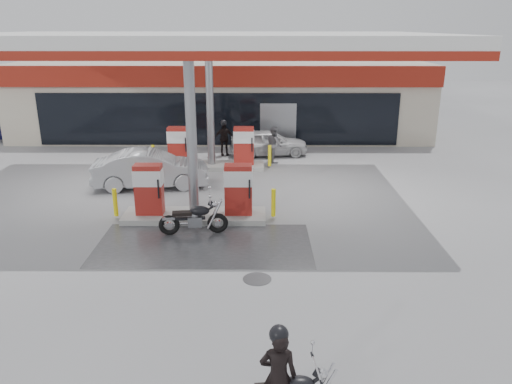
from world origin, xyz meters
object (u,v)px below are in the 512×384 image
pump_island_far (211,152)px  sedan_white (269,142)px  pump_island_near (194,197)px  biker_walking (224,139)px  attendant (274,144)px  hatchback_silver (151,169)px  parked_motorcycle (195,219)px  parked_car_left (38,127)px  biker_main (278,376)px

pump_island_far → sedan_white: 3.34m
pump_island_near → biker_walking: 8.21m
attendant → hatchback_silver: attendant is taller
pump_island_far → attendant: 2.91m
biker_walking → sedan_white: bearing=-14.2°
parked_motorcycle → biker_walking: biker_walking is taller
parked_car_left → biker_walking: biker_walking is taller
pump_island_far → hatchback_silver: 3.39m
pump_island_far → hatchback_silver: pump_island_far is taller
pump_island_near → sedan_white: pump_island_near is taller
biker_main → parked_car_left: size_ratio=0.37×
hatchback_silver → biker_walking: size_ratio=2.68×
pump_island_near → biker_walking: (0.40, 8.20, 0.09)m
hatchback_silver → parked_car_left: (-7.97, 8.72, -0.09)m
biker_walking → attendant: bearing=-41.4°
sedan_white → biker_walking: biker_walking is taller
hatchback_silver → parked_car_left: size_ratio=1.01×
pump_island_near → parked_motorcycle: 1.25m
attendant → pump_island_far: bearing=95.4°
parked_motorcycle → hatchback_silver: hatchback_silver is taller
biker_main → parked_car_left: (-12.33, 20.51, -0.17)m
sedan_white → attendant: size_ratio=2.25×
pump_island_near → biker_walking: pump_island_near is taller
pump_island_far → biker_walking: size_ratio=3.21×
hatchback_silver → parked_car_left: hatchback_silver is taller
pump_island_far → parked_motorcycle: size_ratio=2.53×
pump_island_far → sedan_white: (2.51, 2.20, -0.09)m
attendant → hatchback_silver: 6.04m
pump_island_near → hatchback_silver: (-2.03, 3.28, -0.00)m
pump_island_near → parked_car_left: size_ratio=1.21×
biker_main → sedan_white: size_ratio=0.43×
biker_main → attendant: 15.51m
hatchback_silver → pump_island_near: bearing=-155.3°
pump_island_far → biker_main: 14.70m
parked_car_left → biker_walking: (10.40, -3.80, 0.18)m
pump_island_near → sedan_white: size_ratio=1.42×
parked_motorcycle → parked_car_left: parked_car_left is taller
sedan_white → parked_motorcycle: bearing=158.5°
hatchback_silver → parked_car_left: 11.81m
biker_walking → biker_main: bearing=-97.6°
pump_island_far → parked_motorcycle: 7.22m
parked_car_left → pump_island_far: bearing=-142.6°
sedan_white → attendant: (0.22, -1.20, 0.19)m
pump_island_near → biker_main: size_ratio=3.26×
pump_island_near → attendant: (2.73, 7.00, 0.10)m
sedan_white → attendant: attendant is taller
pump_island_near → parked_car_left: 15.62m
sedan_white → hatchback_silver: hatchback_silver is taller
pump_island_near → parked_car_left: (-10.00, 12.00, -0.09)m
pump_island_near → biker_main: pump_island_near is taller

